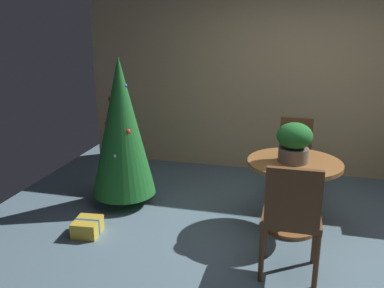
# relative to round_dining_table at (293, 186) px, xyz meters

# --- Properties ---
(ground_plane) EXTENTS (6.60, 6.60, 0.00)m
(ground_plane) POSITION_rel_round_dining_table_xyz_m (0.04, -0.48, -0.46)
(ground_plane) COLOR slate
(back_wall_panel) EXTENTS (6.00, 0.10, 2.60)m
(back_wall_panel) POSITION_rel_round_dining_table_xyz_m (0.04, 1.72, 0.84)
(back_wall_panel) COLOR tan
(back_wall_panel) RESTS_ON ground_plane
(round_dining_table) EXTENTS (0.92, 0.92, 0.72)m
(round_dining_table) POSITION_rel_round_dining_table_xyz_m (0.00, 0.00, 0.00)
(round_dining_table) COLOR brown
(round_dining_table) RESTS_ON ground_plane
(flower_vase) EXTENTS (0.34, 0.34, 0.39)m
(flower_vase) POSITION_rel_round_dining_table_xyz_m (-0.02, -0.02, 0.47)
(flower_vase) COLOR #665B51
(flower_vase) RESTS_ON round_dining_table
(wooden_chair_far) EXTENTS (0.41, 0.39, 0.95)m
(wooden_chair_far) POSITION_rel_round_dining_table_xyz_m (0.00, 0.79, 0.08)
(wooden_chair_far) COLOR brown
(wooden_chair_far) RESTS_ON ground_plane
(wooden_chair_near) EXTENTS (0.46, 0.42, 0.99)m
(wooden_chair_near) POSITION_rel_round_dining_table_xyz_m (0.00, -0.87, 0.11)
(wooden_chair_near) COLOR brown
(wooden_chair_near) RESTS_ON ground_plane
(holiday_tree) EXTENTS (0.72, 0.72, 1.68)m
(holiday_tree) POSITION_rel_round_dining_table_xyz_m (-1.87, 0.14, 0.45)
(holiday_tree) COLOR brown
(holiday_tree) RESTS_ON ground_plane
(gift_box_gold) EXTENTS (0.27, 0.30, 0.16)m
(gift_box_gold) POSITION_rel_round_dining_table_xyz_m (-1.94, -0.64, -0.38)
(gift_box_gold) COLOR gold
(gift_box_gold) RESTS_ON ground_plane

